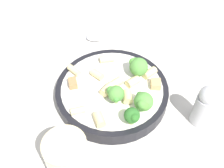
{
  "coord_description": "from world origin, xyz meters",
  "views": [
    {
      "loc": [
        0.14,
        0.33,
        0.45
      ],
      "look_at": [
        0.0,
        0.0,
        0.04
      ],
      "focal_mm": 45.0,
      "sensor_mm": 36.0,
      "label": 1
    }
  ],
  "objects_px": {
    "rigatoni_1": "(74,70)",
    "rigatoni_3": "(99,120)",
    "rigatoni_4": "(107,59)",
    "rigatoni_7": "(115,82)",
    "broccoli_floret_3": "(134,115)",
    "broccoli_floret_2": "(138,66)",
    "spoon": "(88,38)",
    "broccoli_floret_0": "(143,102)",
    "rigatoni_9": "(149,73)",
    "rigatoni_2": "(107,89)",
    "rigatoni_5": "(133,82)",
    "rigatoni_8": "(97,74)",
    "chicken_chunk_0": "(156,84)",
    "pepper_shaker": "(204,106)",
    "chicken_chunk_1": "(73,83)",
    "broccoli_floret_1": "(116,94)",
    "rigatoni_6": "(78,110)",
    "rigatoni_0": "(127,97)",
    "drinking_glass": "(69,163)",
    "pasta_bowl": "(112,91)"
  },
  "relations": [
    {
      "from": "rigatoni_1",
      "to": "rigatoni_3",
      "type": "height_order",
      "value": "rigatoni_3"
    },
    {
      "from": "rigatoni_4",
      "to": "rigatoni_7",
      "type": "relative_size",
      "value": 1.07
    },
    {
      "from": "broccoli_floret_3",
      "to": "rigatoni_7",
      "type": "relative_size",
      "value": 1.3
    },
    {
      "from": "broccoli_floret_3",
      "to": "broccoli_floret_2",
      "type": "bearing_deg",
      "value": -119.5
    },
    {
      "from": "rigatoni_4",
      "to": "spoon",
      "type": "xyz_separation_m",
      "value": [
        0.0,
        -0.12,
        -0.03
      ]
    },
    {
      "from": "broccoli_floret_0",
      "to": "rigatoni_9",
      "type": "height_order",
      "value": "broccoli_floret_0"
    },
    {
      "from": "broccoli_floret_0",
      "to": "rigatoni_2",
      "type": "distance_m",
      "value": 0.08
    },
    {
      "from": "rigatoni_5",
      "to": "rigatoni_8",
      "type": "height_order",
      "value": "rigatoni_5"
    },
    {
      "from": "broccoli_floret_2",
      "to": "broccoli_floret_3",
      "type": "xyz_separation_m",
      "value": [
        0.06,
        0.1,
        -0.0
      ]
    },
    {
      "from": "chicken_chunk_0",
      "to": "pepper_shaker",
      "type": "distance_m",
      "value": 0.1
    },
    {
      "from": "broccoli_floret_3",
      "to": "chicken_chunk_1",
      "type": "xyz_separation_m",
      "value": [
        0.07,
        -0.12,
        -0.01
      ]
    },
    {
      "from": "broccoli_floret_1",
      "to": "rigatoni_3",
      "type": "height_order",
      "value": "broccoli_floret_1"
    },
    {
      "from": "rigatoni_1",
      "to": "pepper_shaker",
      "type": "bearing_deg",
      "value": 135.22
    },
    {
      "from": "broccoli_floret_3",
      "to": "rigatoni_2",
      "type": "xyz_separation_m",
      "value": [
        0.02,
        -0.08,
        -0.01
      ]
    },
    {
      "from": "rigatoni_1",
      "to": "rigatoni_9",
      "type": "xyz_separation_m",
      "value": [
        -0.14,
        0.07,
        0.0
      ]
    },
    {
      "from": "broccoli_floret_3",
      "to": "rigatoni_2",
      "type": "height_order",
      "value": "broccoli_floret_3"
    },
    {
      "from": "broccoli_floret_0",
      "to": "rigatoni_2",
      "type": "xyz_separation_m",
      "value": [
        0.04,
        -0.06,
        -0.01
      ]
    },
    {
      "from": "rigatoni_9",
      "to": "pepper_shaker",
      "type": "relative_size",
      "value": 0.31
    },
    {
      "from": "rigatoni_9",
      "to": "chicken_chunk_0",
      "type": "relative_size",
      "value": 1.33
    },
    {
      "from": "broccoli_floret_2",
      "to": "rigatoni_9",
      "type": "bearing_deg",
      "value": 154.76
    },
    {
      "from": "chicken_chunk_0",
      "to": "rigatoni_5",
      "type": "bearing_deg",
      "value": -28.33
    },
    {
      "from": "broccoli_floret_3",
      "to": "chicken_chunk_1",
      "type": "height_order",
      "value": "broccoli_floret_3"
    },
    {
      "from": "rigatoni_2",
      "to": "rigatoni_6",
      "type": "distance_m",
      "value": 0.07
    },
    {
      "from": "rigatoni_1",
      "to": "broccoli_floret_3",
      "type": "bearing_deg",
      "value": 110.97
    },
    {
      "from": "rigatoni_1",
      "to": "rigatoni_0",
      "type": "bearing_deg",
      "value": 124.0
    },
    {
      "from": "rigatoni_8",
      "to": "broccoli_floret_1",
      "type": "bearing_deg",
      "value": 96.93
    },
    {
      "from": "rigatoni_0",
      "to": "spoon",
      "type": "distance_m",
      "value": 0.23
    },
    {
      "from": "rigatoni_0",
      "to": "rigatoni_8",
      "type": "height_order",
      "value": "rigatoni_0"
    },
    {
      "from": "rigatoni_7",
      "to": "pepper_shaker",
      "type": "xyz_separation_m",
      "value": [
        -0.12,
        0.12,
        0.01
      ]
    },
    {
      "from": "broccoli_floret_3",
      "to": "rigatoni_4",
      "type": "xyz_separation_m",
      "value": [
        -0.01,
        -0.16,
        -0.01
      ]
    },
    {
      "from": "rigatoni_2",
      "to": "pepper_shaker",
      "type": "height_order",
      "value": "pepper_shaker"
    },
    {
      "from": "rigatoni_0",
      "to": "broccoli_floret_2",
      "type": "bearing_deg",
      "value": -131.79
    },
    {
      "from": "broccoli_floret_0",
      "to": "rigatoni_4",
      "type": "distance_m",
      "value": 0.14
    },
    {
      "from": "rigatoni_2",
      "to": "rigatoni_6",
      "type": "height_order",
      "value": "rigatoni_2"
    },
    {
      "from": "drinking_glass",
      "to": "pasta_bowl",
      "type": "bearing_deg",
      "value": -134.7
    },
    {
      "from": "broccoli_floret_0",
      "to": "broccoli_floret_3",
      "type": "bearing_deg",
      "value": 33.41
    },
    {
      "from": "broccoli_floret_2",
      "to": "pepper_shaker",
      "type": "height_order",
      "value": "pepper_shaker"
    },
    {
      "from": "pasta_bowl",
      "to": "chicken_chunk_1",
      "type": "bearing_deg",
      "value": -26.04
    },
    {
      "from": "rigatoni_2",
      "to": "rigatoni_4",
      "type": "height_order",
      "value": "rigatoni_2"
    },
    {
      "from": "pasta_bowl",
      "to": "rigatoni_5",
      "type": "relative_size",
      "value": 8.49
    },
    {
      "from": "broccoli_floret_2",
      "to": "rigatoni_6",
      "type": "distance_m",
      "value": 0.15
    },
    {
      "from": "spoon",
      "to": "chicken_chunk_1",
      "type": "bearing_deg",
      "value": 61.78
    },
    {
      "from": "pasta_bowl",
      "to": "broccoli_floret_3",
      "type": "bearing_deg",
      "value": 92.24
    },
    {
      "from": "rigatoni_1",
      "to": "rigatoni_6",
      "type": "relative_size",
      "value": 1.1
    },
    {
      "from": "broccoli_floret_1",
      "to": "rigatoni_4",
      "type": "height_order",
      "value": "broccoli_floret_1"
    },
    {
      "from": "broccoli_floret_2",
      "to": "rigatoni_7",
      "type": "height_order",
      "value": "broccoli_floret_2"
    },
    {
      "from": "rigatoni_0",
      "to": "chicken_chunk_0",
      "type": "xyz_separation_m",
      "value": [
        -0.06,
        -0.01,
        -0.0
      ]
    },
    {
      "from": "rigatoni_7",
      "to": "chicken_chunk_0",
      "type": "relative_size",
      "value": 1.28
    },
    {
      "from": "rigatoni_3",
      "to": "rigatoni_6",
      "type": "xyz_separation_m",
      "value": [
        0.03,
        -0.03,
        -0.0
      ]
    },
    {
      "from": "rigatoni_1",
      "to": "rigatoni_4",
      "type": "relative_size",
      "value": 1.0
    }
  ]
}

